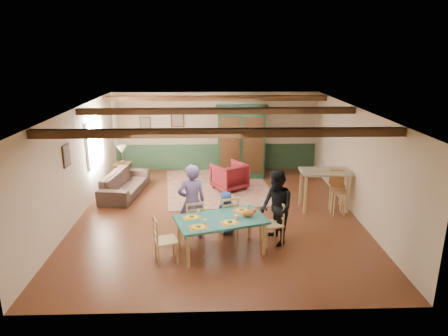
{
  "coord_description": "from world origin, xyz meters",
  "views": [
    {
      "loc": [
        -0.13,
        -9.54,
        4.11
      ],
      "look_at": [
        0.17,
        0.29,
        1.15
      ],
      "focal_mm": 32.0,
      "sensor_mm": 36.0,
      "label": 1
    }
  ],
  "objects_px": {
    "armoire": "(242,142)",
    "sofa": "(125,183)",
    "person_woman": "(276,208)",
    "dining_table": "(221,235)",
    "table_lamp": "(122,154)",
    "bar_stool_right": "(338,195)",
    "dining_chair_far_left": "(193,220)",
    "counter_table": "(324,190)",
    "dining_chair_end_right": "(272,223)",
    "dining_chair_end_left": "(166,239)",
    "armchair": "(229,176)",
    "cat": "(248,213)",
    "person_child": "(226,213)",
    "end_table": "(123,172)",
    "bar_stool_left": "(337,192)",
    "person_man": "(192,202)"
  },
  "relations": [
    {
      "from": "armoire",
      "to": "sofa",
      "type": "distance_m",
      "value": 3.95
    },
    {
      "from": "person_woman",
      "to": "dining_table",
      "type": "bearing_deg",
      "value": -90.0
    },
    {
      "from": "dining_table",
      "to": "table_lamp",
      "type": "bearing_deg",
      "value": 122.48
    },
    {
      "from": "person_woman",
      "to": "bar_stool_right",
      "type": "bearing_deg",
      "value": 111.95
    },
    {
      "from": "table_lamp",
      "to": "dining_chair_far_left",
      "type": "bearing_deg",
      "value": -59.89
    },
    {
      "from": "armoire",
      "to": "counter_table",
      "type": "xyz_separation_m",
      "value": [
        1.97,
        -2.88,
        -0.65
      ]
    },
    {
      "from": "dining_chair_end_right",
      "to": "person_woman",
      "type": "relative_size",
      "value": 0.58
    },
    {
      "from": "dining_chair_end_left",
      "to": "armchair",
      "type": "relative_size",
      "value": 1.06
    },
    {
      "from": "dining_table",
      "to": "armoire",
      "type": "bearing_deg",
      "value": 81.23
    },
    {
      "from": "dining_table",
      "to": "cat",
      "type": "relative_size",
      "value": 5.0
    },
    {
      "from": "dining_chair_end_left",
      "to": "person_child",
      "type": "xyz_separation_m",
      "value": [
        1.25,
        1.23,
        0.03
      ]
    },
    {
      "from": "end_table",
      "to": "counter_table",
      "type": "bearing_deg",
      "value": -23.21
    },
    {
      "from": "armchair",
      "to": "end_table",
      "type": "bearing_deg",
      "value": -48.7
    },
    {
      "from": "person_woman",
      "to": "armchair",
      "type": "distance_m",
      "value": 3.65
    },
    {
      "from": "counter_table",
      "to": "end_table",
      "type": "bearing_deg",
      "value": 156.79
    },
    {
      "from": "cat",
      "to": "person_child",
      "type": "bearing_deg",
      "value": 99.46
    },
    {
      "from": "armoire",
      "to": "dining_chair_end_left",
      "type": "bearing_deg",
      "value": -104.99
    },
    {
      "from": "dining_chair_far_left",
      "to": "armchair",
      "type": "xyz_separation_m",
      "value": [
        0.94,
        3.33,
        -0.07
      ]
    },
    {
      "from": "cat",
      "to": "armchair",
      "type": "distance_m",
      "value": 3.86
    },
    {
      "from": "person_woman",
      "to": "sofa",
      "type": "xyz_separation_m",
      "value": [
        -3.92,
        3.19,
        -0.5
      ]
    },
    {
      "from": "person_child",
      "to": "bar_stool_left",
      "type": "height_order",
      "value": "bar_stool_left"
    },
    {
      "from": "person_child",
      "to": "end_table",
      "type": "relative_size",
      "value": 1.65
    },
    {
      "from": "cat",
      "to": "bar_stool_right",
      "type": "distance_m",
      "value": 3.09
    },
    {
      "from": "sofa",
      "to": "table_lamp",
      "type": "distance_m",
      "value": 1.35
    },
    {
      "from": "dining_chair_far_left",
      "to": "sofa",
      "type": "distance_m",
      "value": 3.67
    },
    {
      "from": "dining_chair_end_left",
      "to": "bar_stool_left",
      "type": "bearing_deg",
      "value": -77.25
    },
    {
      "from": "dining_chair_end_left",
      "to": "armoire",
      "type": "xyz_separation_m",
      "value": [
        1.9,
        5.49,
        0.7
      ]
    },
    {
      "from": "dining_table",
      "to": "dining_chair_end_left",
      "type": "relative_size",
      "value": 1.89
    },
    {
      "from": "person_child",
      "to": "dining_chair_end_right",
      "type": "bearing_deg",
      "value": 133.15
    },
    {
      "from": "dining_chair_end_right",
      "to": "armoire",
      "type": "height_order",
      "value": "armoire"
    },
    {
      "from": "sofa",
      "to": "cat",
      "type": "bearing_deg",
      "value": -129.28
    },
    {
      "from": "person_woman",
      "to": "armoire",
      "type": "distance_m",
      "value": 4.8
    },
    {
      "from": "armchair",
      "to": "sofa",
      "type": "distance_m",
      "value": 3.09
    },
    {
      "from": "dining_chair_end_left",
      "to": "armoire",
      "type": "bearing_deg",
      "value": -36.45
    },
    {
      "from": "dining_table",
      "to": "cat",
      "type": "distance_m",
      "value": 0.73
    },
    {
      "from": "dining_chair_end_left",
      "to": "person_man",
      "type": "distance_m",
      "value": 1.17
    },
    {
      "from": "person_man",
      "to": "armoire",
      "type": "bearing_deg",
      "value": -124.89
    },
    {
      "from": "end_table",
      "to": "bar_stool_right",
      "type": "height_order",
      "value": "bar_stool_right"
    },
    {
      "from": "person_child",
      "to": "end_table",
      "type": "distance_m",
      "value": 5.0
    },
    {
      "from": "armchair",
      "to": "bar_stool_right",
      "type": "bearing_deg",
      "value": 108.51
    },
    {
      "from": "sofa",
      "to": "table_lamp",
      "type": "xyz_separation_m",
      "value": [
        -0.3,
        1.18,
        0.57
      ]
    },
    {
      "from": "dining_chair_far_left",
      "to": "person_man",
      "type": "bearing_deg",
      "value": -90.0
    },
    {
      "from": "counter_table",
      "to": "dining_chair_far_left",
      "type": "bearing_deg",
      "value": -153.28
    },
    {
      "from": "dining_chair_end_left",
      "to": "dining_chair_end_right",
      "type": "xyz_separation_m",
      "value": [
        2.21,
        0.69,
        0.0
      ]
    },
    {
      "from": "dining_table",
      "to": "bar_stool_left",
      "type": "bearing_deg",
      "value": 34.1
    },
    {
      "from": "sofa",
      "to": "table_lamp",
      "type": "relative_size",
      "value": 3.97
    },
    {
      "from": "person_woman",
      "to": "person_child",
      "type": "xyz_separation_m",
      "value": [
        -1.06,
        0.51,
        -0.32
      ]
    },
    {
      "from": "end_table",
      "to": "table_lamp",
      "type": "height_order",
      "value": "table_lamp"
    },
    {
      "from": "dining_chair_end_right",
      "to": "bar_stool_left",
      "type": "relative_size",
      "value": 0.86
    },
    {
      "from": "armoire",
      "to": "end_table",
      "type": "xyz_separation_m",
      "value": [
        -3.82,
        -0.4,
        -0.87
      ]
    }
  ]
}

